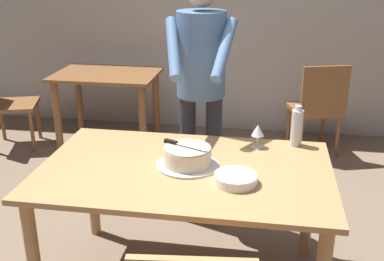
# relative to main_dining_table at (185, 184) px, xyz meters

# --- Properties ---
(back_wall) EXTENTS (10.00, 0.12, 2.70)m
(back_wall) POSITION_rel_main_dining_table_xyz_m (0.00, 2.72, 0.70)
(back_wall) COLOR #BCB7AD
(back_wall) RESTS_ON ground_plane
(main_dining_table) EXTENTS (1.58, 0.98, 0.75)m
(main_dining_table) POSITION_rel_main_dining_table_xyz_m (0.00, 0.00, 0.00)
(main_dining_table) COLOR tan
(main_dining_table) RESTS_ON ground_plane
(cake_on_platter) EXTENTS (0.34, 0.34, 0.11)m
(cake_on_platter) POSITION_rel_main_dining_table_xyz_m (0.01, 0.03, 0.15)
(cake_on_platter) COLOR silver
(cake_on_platter) RESTS_ON main_dining_table
(cake_knife) EXTENTS (0.26, 0.13, 0.02)m
(cake_knife) POSITION_rel_main_dining_table_xyz_m (-0.06, 0.05, 0.22)
(cake_knife) COLOR silver
(cake_knife) RESTS_ON cake_on_platter
(plate_stack) EXTENTS (0.22, 0.22, 0.05)m
(plate_stack) POSITION_rel_main_dining_table_xyz_m (0.28, -0.14, 0.13)
(plate_stack) COLOR white
(plate_stack) RESTS_ON main_dining_table
(wine_glass_near) EXTENTS (0.08, 0.08, 0.14)m
(wine_glass_near) POSITION_rel_main_dining_table_xyz_m (0.37, 0.35, 0.21)
(wine_glass_near) COLOR silver
(wine_glass_near) RESTS_ON main_dining_table
(water_bottle) EXTENTS (0.07, 0.07, 0.25)m
(water_bottle) POSITION_rel_main_dining_table_xyz_m (0.60, 0.42, 0.22)
(water_bottle) COLOR silver
(water_bottle) RESTS_ON main_dining_table
(person_cutting_cake) EXTENTS (0.47, 0.56, 1.72)m
(person_cutting_cake) POSITION_rel_main_dining_table_xyz_m (-0.02, 0.70, 0.43)
(person_cutting_cake) COLOR #2D2D38
(person_cutting_cake) RESTS_ON ground_plane
(background_table) EXTENTS (1.00, 0.70, 0.74)m
(background_table) POSITION_rel_main_dining_table_xyz_m (-1.15, 2.02, -0.07)
(background_table) COLOR brown
(background_table) RESTS_ON ground_plane
(background_chair_1) EXTENTS (0.55, 0.55, 0.90)m
(background_chair_1) POSITION_rel_main_dining_table_xyz_m (-2.12, 1.80, -0.16)
(background_chair_1) COLOR brown
(background_chair_1) RESTS_ON ground_plane
(background_chair_2) EXTENTS (0.55, 0.55, 0.90)m
(background_chair_2) POSITION_rel_main_dining_table_xyz_m (0.90, 2.09, -0.16)
(background_chair_2) COLOR brown
(background_chair_2) RESTS_ON ground_plane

